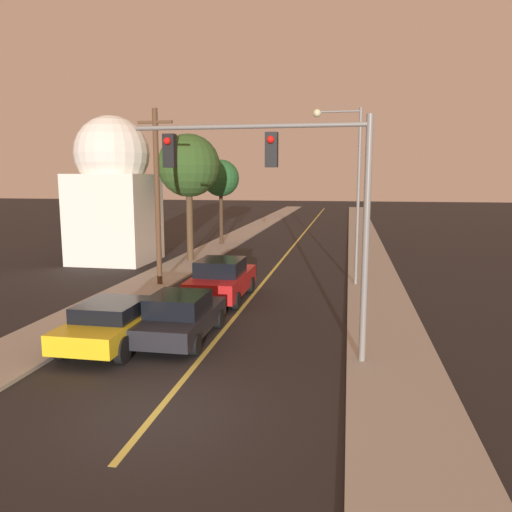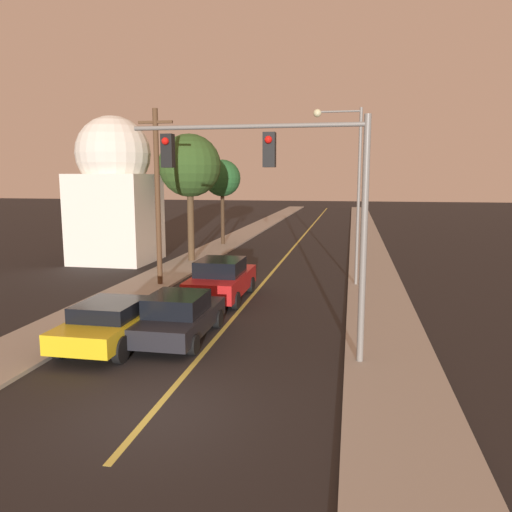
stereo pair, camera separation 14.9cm
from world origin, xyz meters
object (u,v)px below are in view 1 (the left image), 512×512
(car_near_lane_second, at_px, (222,279))
(tree_left_near, at_px, (189,166))
(car_near_lane_front, at_px, (180,316))
(traffic_signal_mast, at_px, (289,185))
(utility_pole_left, at_px, (157,195))
(domed_building_left, at_px, (114,190))
(tree_left_far, at_px, (221,179))
(streetlamp_right, at_px, (348,174))
(car_outer_lane_front, at_px, (114,321))

(car_near_lane_second, bearing_deg, tree_left_near, 115.61)
(car_near_lane_front, bearing_deg, traffic_signal_mast, -18.68)
(utility_pole_left, xyz_separation_m, domed_building_left, (-5.10, 6.05, 0.05))
(car_near_lane_front, bearing_deg, car_near_lane_second, 90.00)
(tree_left_far, height_order, domed_building_left, domed_building_left)
(car_near_lane_second, distance_m, streetlamp_right, 7.53)
(car_outer_lane_front, bearing_deg, tree_left_far, 96.18)
(car_near_lane_second, bearing_deg, utility_pole_left, 150.19)
(car_outer_lane_front, distance_m, traffic_signal_mast, 6.64)
(streetlamp_right, height_order, domed_building_left, domed_building_left)
(traffic_signal_mast, bearing_deg, domed_building_left, 129.96)
(tree_left_far, bearing_deg, car_near_lane_second, -75.53)
(tree_left_near, height_order, domed_building_left, domed_building_left)
(streetlamp_right, distance_m, utility_pole_left, 8.69)
(car_outer_lane_front, xyz_separation_m, traffic_signal_mast, (5.25, -0.24, 4.06))
(car_near_lane_second, relative_size, car_outer_lane_front, 1.07)
(car_near_lane_second, height_order, utility_pole_left, utility_pole_left)
(streetlamp_right, distance_m, tree_left_near, 10.43)
(tree_left_near, bearing_deg, car_near_lane_front, -73.32)
(utility_pole_left, xyz_separation_m, tree_left_far, (-0.70, 14.22, 0.69))
(traffic_signal_mast, bearing_deg, tree_left_near, 116.96)
(utility_pole_left, bearing_deg, car_near_lane_front, -64.12)
(car_outer_lane_front, xyz_separation_m, domed_building_left, (-6.82, 14.17, 3.54))
(tree_left_far, bearing_deg, domed_building_left, -118.31)
(utility_pole_left, height_order, domed_building_left, domed_building_left)
(car_near_lane_front, relative_size, car_near_lane_second, 0.91)
(streetlamp_right, relative_size, tree_left_far, 1.28)
(car_near_lane_second, distance_m, tree_left_far, 17.23)
(streetlamp_right, bearing_deg, tree_left_near, 151.27)
(traffic_signal_mast, relative_size, utility_pole_left, 0.82)
(traffic_signal_mast, distance_m, tree_left_far, 23.85)
(car_near_lane_second, xyz_separation_m, tree_left_near, (-4.14, 8.64, 4.79))
(utility_pole_left, bearing_deg, streetlamp_right, 10.90)
(car_near_lane_second, distance_m, traffic_signal_mast, 8.26)
(car_outer_lane_front, bearing_deg, car_near_lane_front, 28.16)
(traffic_signal_mast, bearing_deg, car_outer_lane_front, 177.42)
(traffic_signal_mast, xyz_separation_m, tree_left_near, (-7.63, 15.01, 0.85))
(tree_left_near, height_order, tree_left_far, tree_left_near)
(car_near_lane_front, xyz_separation_m, tree_left_far, (-4.18, 21.40, 4.20))
(car_near_lane_front, height_order, utility_pole_left, utility_pole_left)
(streetlamp_right, distance_m, domed_building_left, 14.31)
(traffic_signal_mast, xyz_separation_m, streetlamp_right, (1.51, 10.00, 0.37))
(car_near_lane_front, xyz_separation_m, car_near_lane_second, (0.00, 5.19, 0.13))
(traffic_signal_mast, height_order, utility_pole_left, utility_pole_left)
(car_outer_lane_front, height_order, tree_left_far, tree_left_far)
(utility_pole_left, bearing_deg, traffic_signal_mast, -50.17)
(car_near_lane_second, relative_size, tree_left_far, 0.76)
(utility_pole_left, bearing_deg, tree_left_far, 92.81)
(tree_left_near, distance_m, tree_left_far, 7.61)
(car_outer_lane_front, relative_size, streetlamp_right, 0.56)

